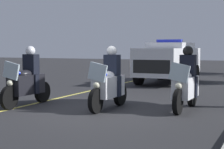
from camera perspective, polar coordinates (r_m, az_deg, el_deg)
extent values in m
plane|color=#28282B|center=(10.07, -1.91, -5.42)|extent=(80.00, 80.00, 0.00)
cube|color=#E0D14C|center=(11.24, -12.36, -4.49)|extent=(48.00, 0.12, 0.01)
cylinder|color=black|center=(10.44, -15.46, -3.46)|extent=(0.64, 0.14, 0.64)
cylinder|color=black|center=(11.60, -10.59, -2.62)|extent=(0.64, 0.16, 0.64)
cube|color=black|center=(10.96, -12.98, -1.48)|extent=(1.21, 0.47, 0.56)
ellipsoid|color=black|center=(10.90, -13.17, 0.07)|extent=(0.57, 0.33, 0.24)
cube|color=silver|center=(10.44, -15.18, 0.57)|extent=(0.07, 0.56, 0.53)
sphere|color=#F9F4CC|center=(10.42, -15.36, -1.26)|extent=(0.17, 0.17, 0.17)
sphere|color=red|center=(10.65, -15.37, 0.26)|extent=(0.09, 0.09, 0.09)
sphere|color=#1933F2|center=(10.44, -14.04, 0.21)|extent=(0.09, 0.09, 0.09)
cube|color=black|center=(11.10, -12.29, 1.50)|extent=(0.29, 0.41, 0.60)
cube|color=black|center=(10.97, -11.61, -1.45)|extent=(0.18, 0.14, 0.56)
cube|color=black|center=(11.22, -13.24, -1.35)|extent=(0.18, 0.14, 0.56)
sphere|color=silver|center=(11.07, -12.39, 3.57)|extent=(0.28, 0.28, 0.28)
cylinder|color=black|center=(9.49, -2.50, -4.07)|extent=(0.64, 0.14, 0.64)
cylinder|color=black|center=(10.82, 1.25, -3.04)|extent=(0.64, 0.16, 0.64)
cube|color=white|center=(10.10, -0.55, -1.85)|extent=(1.21, 0.47, 0.56)
ellipsoid|color=white|center=(10.02, -0.68, -0.17)|extent=(0.57, 0.33, 0.24)
cube|color=silver|center=(9.50, -2.23, 0.37)|extent=(0.07, 0.56, 0.53)
sphere|color=#F9F4CC|center=(9.48, -2.39, -1.64)|extent=(0.17, 0.17, 0.17)
sphere|color=red|center=(9.69, -2.70, 0.03)|extent=(0.09, 0.09, 0.09)
sphere|color=#1933F2|center=(9.55, -1.01, -0.03)|extent=(0.09, 0.09, 0.09)
cube|color=black|center=(10.26, 0.01, 1.39)|extent=(0.29, 0.41, 0.60)
cube|color=black|center=(10.16, 0.88, -1.81)|extent=(0.18, 0.14, 0.56)
cube|color=black|center=(10.34, -1.13, -1.71)|extent=(0.18, 0.14, 0.56)
sphere|color=white|center=(10.23, -0.04, 3.62)|extent=(0.28, 0.28, 0.28)
cylinder|color=black|center=(9.45, 10.05, -4.16)|extent=(0.64, 0.14, 0.64)
cylinder|color=black|center=(10.89, 12.17, -3.09)|extent=(0.64, 0.16, 0.64)
cube|color=white|center=(10.11, 11.18, -1.92)|extent=(1.21, 0.47, 0.56)
ellipsoid|color=white|center=(10.03, 11.14, -0.24)|extent=(0.57, 0.33, 0.24)
cube|color=silver|center=(9.47, 10.27, 0.30)|extent=(0.07, 0.56, 0.53)
sphere|color=#F9F4CC|center=(9.44, 10.15, -1.73)|extent=(0.17, 0.17, 0.17)
sphere|color=red|center=(9.64, 9.55, -0.04)|extent=(0.09, 0.09, 0.09)
sphere|color=#1933F2|center=(9.56, 11.40, -0.10)|extent=(0.09, 0.09, 0.09)
cube|color=black|center=(10.29, 11.55, 1.31)|extent=(0.29, 0.41, 0.60)
cube|color=black|center=(10.23, 12.51, -1.87)|extent=(0.18, 0.14, 0.56)
cube|color=black|center=(10.32, 10.34, -1.78)|extent=(0.18, 0.14, 0.56)
sphere|color=black|center=(10.26, 11.55, 3.54)|extent=(0.28, 0.28, 0.28)
cube|color=silver|center=(17.82, 8.67, 2.01)|extent=(4.95, 2.02, 1.24)
cube|color=silver|center=(18.09, 8.97, 4.26)|extent=(2.44, 1.81, 0.36)
cube|color=#2633D8|center=(17.90, 8.79, 5.09)|extent=(0.31, 1.21, 0.14)
cube|color=black|center=(15.54, 6.08, 1.21)|extent=(0.16, 1.62, 0.56)
cylinder|color=black|center=(16.12, 10.09, -0.44)|extent=(0.81, 0.30, 0.80)
cylinder|color=black|center=(16.68, 4.13, -0.23)|extent=(0.81, 0.30, 0.80)
cylinder|color=black|center=(19.11, 12.58, 0.24)|extent=(0.81, 0.30, 0.80)
cylinder|color=black|center=(19.59, 7.45, 0.40)|extent=(0.81, 0.30, 0.80)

